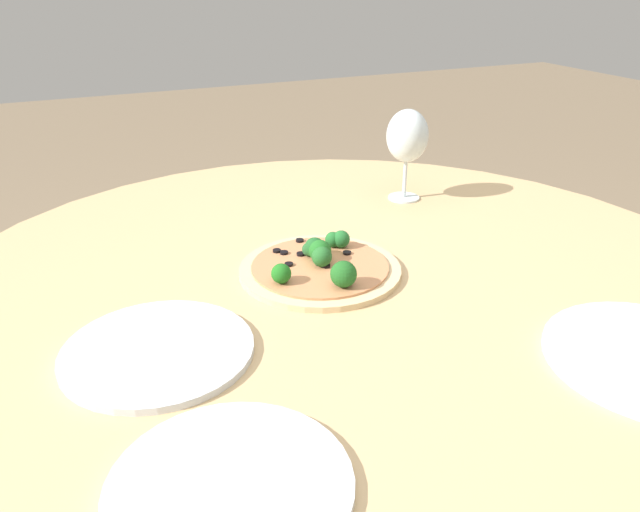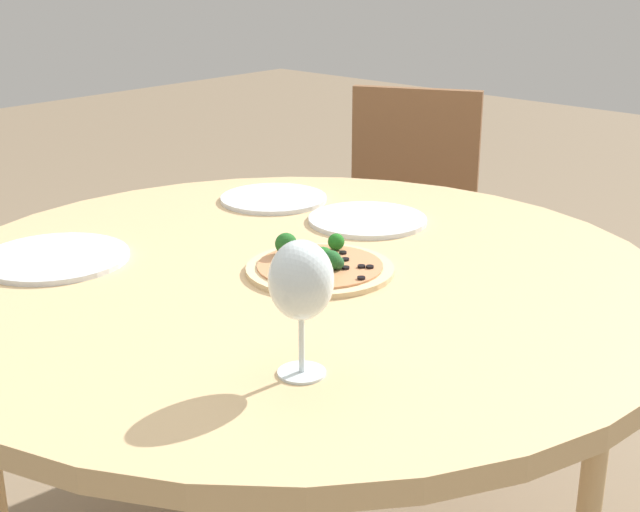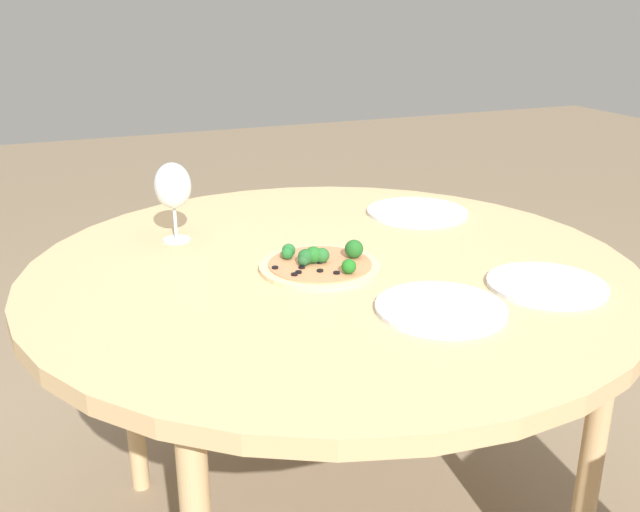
{
  "view_description": "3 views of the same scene",
  "coord_description": "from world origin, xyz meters",
  "px_view_note": "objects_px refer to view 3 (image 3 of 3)",
  "views": [
    {
      "loc": [
        0.79,
        -0.4,
        1.24
      ],
      "look_at": [
        -0.04,
        -0.03,
        0.81
      ],
      "focal_mm": 35.0,
      "sensor_mm": 36.0,
      "label": 1
    },
    {
      "loc": [
        -1.04,
        1.07,
        1.33
      ],
      "look_at": [
        -0.04,
        -0.03,
        0.81
      ],
      "focal_mm": 50.0,
      "sensor_mm": 36.0,
      "label": 2
    },
    {
      "loc": [
        -0.59,
        -1.36,
        1.34
      ],
      "look_at": [
        -0.04,
        -0.03,
        0.81
      ],
      "focal_mm": 40.0,
      "sensor_mm": 36.0,
      "label": 3
    }
  ],
  "objects_px": {
    "wine_glass": "(173,187)",
    "plate_near": "(441,308)",
    "plate_far": "(547,285)",
    "plate_side": "(417,212)",
    "pizza": "(320,263)"
  },
  "relations": [
    {
      "from": "plate_far",
      "to": "plate_side",
      "type": "xyz_separation_m",
      "value": [
        0.01,
        0.56,
        0.0
      ]
    },
    {
      "from": "wine_glass",
      "to": "plate_near",
      "type": "distance_m",
      "value": 0.72
    },
    {
      "from": "plate_near",
      "to": "wine_glass",
      "type": "bearing_deg",
      "value": 122.22
    },
    {
      "from": "pizza",
      "to": "plate_side",
      "type": "relative_size",
      "value": 0.97
    },
    {
      "from": "wine_glass",
      "to": "plate_far",
      "type": "xyz_separation_m",
      "value": [
        0.64,
        -0.58,
        -0.13
      ]
    },
    {
      "from": "plate_near",
      "to": "plate_far",
      "type": "bearing_deg",
      "value": 4.02
    },
    {
      "from": "pizza",
      "to": "plate_side",
      "type": "distance_m",
      "value": 0.49
    },
    {
      "from": "plate_side",
      "to": "pizza",
      "type": "bearing_deg",
      "value": -144.67
    },
    {
      "from": "plate_far",
      "to": "wine_glass",
      "type": "bearing_deg",
      "value": 137.74
    },
    {
      "from": "wine_glass",
      "to": "plate_near",
      "type": "xyz_separation_m",
      "value": [
        0.38,
        -0.6,
        -0.13
      ]
    },
    {
      "from": "plate_side",
      "to": "plate_far",
      "type": "bearing_deg",
      "value": -91.49
    },
    {
      "from": "plate_side",
      "to": "plate_near",
      "type": "bearing_deg",
      "value": -115.66
    },
    {
      "from": "pizza",
      "to": "wine_glass",
      "type": "relative_size",
      "value": 1.38
    },
    {
      "from": "wine_glass",
      "to": "plate_side",
      "type": "distance_m",
      "value": 0.67
    },
    {
      "from": "plate_near",
      "to": "plate_side",
      "type": "xyz_separation_m",
      "value": [
        0.28,
        0.57,
        0.0
      ]
    }
  ]
}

